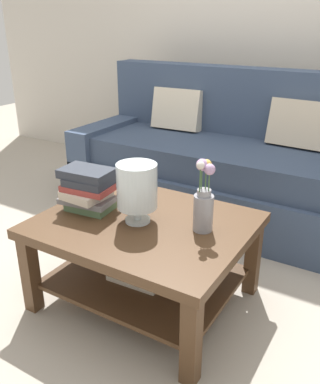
% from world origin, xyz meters
% --- Properties ---
extents(ground_plane, '(10.00, 10.00, 0.00)m').
position_xyz_m(ground_plane, '(0.00, 0.00, 0.00)').
color(ground_plane, '#ADA393').
extents(back_wall, '(6.40, 0.12, 2.70)m').
position_xyz_m(back_wall, '(0.00, 1.65, 1.35)').
color(back_wall, beige).
rests_on(back_wall, ground).
extents(couch, '(2.26, 0.90, 1.06)m').
position_xyz_m(couch, '(-0.04, 0.85, 0.36)').
color(couch, '#384760').
rests_on(couch, ground).
extents(coffee_table, '(1.02, 0.83, 0.47)m').
position_xyz_m(coffee_table, '(0.03, -0.40, 0.34)').
color(coffee_table, '#4C331E').
rests_on(coffee_table, ground).
extents(book_stack_main, '(0.29, 0.24, 0.22)m').
position_xyz_m(book_stack_main, '(-0.28, -0.44, 0.59)').
color(book_stack_main, '#51704C').
rests_on(book_stack_main, coffee_table).
extents(glass_hurricane_vase, '(0.20, 0.20, 0.30)m').
position_xyz_m(glass_hurricane_vase, '(0.01, -0.42, 0.65)').
color(glass_hurricane_vase, silver).
rests_on(glass_hurricane_vase, coffee_table).
extents(flower_pitcher, '(0.10, 0.10, 0.35)m').
position_xyz_m(flower_pitcher, '(0.32, -0.34, 0.62)').
color(flower_pitcher, gray).
rests_on(flower_pitcher, coffee_table).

